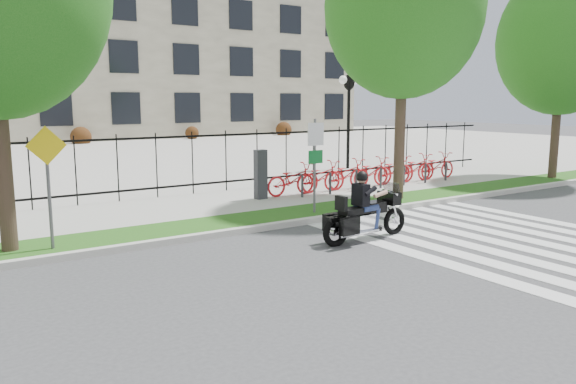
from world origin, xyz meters
TOP-DOWN VIEW (x-y plane):
  - ground at (0.00, 0.00)m, footprint 120.00×120.00m
  - curb at (0.00, 4.10)m, footprint 60.00×0.20m
  - grass_verge at (0.00, 4.95)m, footprint 60.00×1.50m
  - sidewalk at (0.00, 7.45)m, footprint 60.00×3.50m
  - plaza at (0.00, 25.00)m, footprint 80.00×34.00m
  - crosswalk_stripes at (4.83, 0.00)m, footprint 5.70×8.00m
  - iron_fence at (0.00, 9.20)m, footprint 30.00×0.06m
  - lamp_post_right at (10.00, 12.00)m, footprint 1.06×0.70m
  - street_tree_2 at (6.10, 4.95)m, footprint 4.68×4.68m
  - street_tree_3 at (14.45, 4.95)m, footprint 4.79×4.79m
  - bike_share_station at (6.96, 7.20)m, footprint 8.94×0.88m
  - sign_pole_regulatory at (2.63, 4.58)m, footprint 0.50×0.09m
  - sign_pole_warning at (-4.00, 4.58)m, footprint 0.78×0.09m
  - motorcycle_rider at (2.14, 1.99)m, footprint 2.47×0.73m

SIDE VIEW (x-z plane):
  - ground at x=0.00m, z-range 0.00..0.00m
  - crosswalk_stripes at x=4.83m, z-range 0.00..0.01m
  - plaza at x=0.00m, z-range 0.00..0.10m
  - curb at x=0.00m, z-range 0.00..0.15m
  - grass_verge at x=0.00m, z-range 0.00..0.15m
  - sidewalk at x=0.00m, z-range 0.00..0.15m
  - motorcycle_rider at x=2.14m, z-range -0.32..1.59m
  - bike_share_station at x=6.96m, z-range -0.09..1.41m
  - iron_fence at x=0.00m, z-range 0.15..2.15m
  - sign_pole_regulatory at x=2.63m, z-range 0.49..2.99m
  - sign_pole_warning at x=-4.00m, z-range 0.50..2.99m
  - lamp_post_right at x=10.00m, z-range 1.08..5.33m
  - street_tree_3 at x=14.45m, z-range 1.34..9.25m
  - street_tree_2 at x=6.10m, z-range 1.64..10.02m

